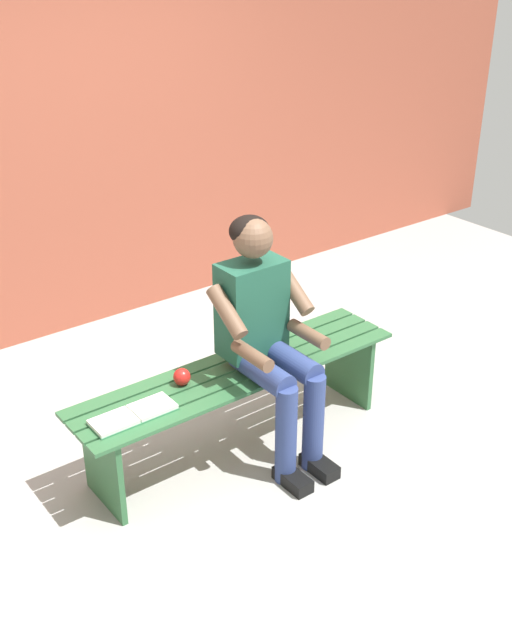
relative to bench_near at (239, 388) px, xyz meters
name	(u,v)px	position (x,y,z in m)	size (l,w,h in m)	color
bench_near	(239,388)	(0.00, 0.00, 0.00)	(1.85, 0.42, 0.48)	#2D6038
person_seated	(267,332)	(-0.10, 0.10, 0.35)	(0.50, 0.69, 1.28)	#1E513D
apple	(182,377)	(0.31, -0.05, 0.16)	(0.09, 0.09, 0.09)	red
book_open	(133,415)	(0.65, 0.05, 0.12)	(0.41, 0.16, 0.02)	white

